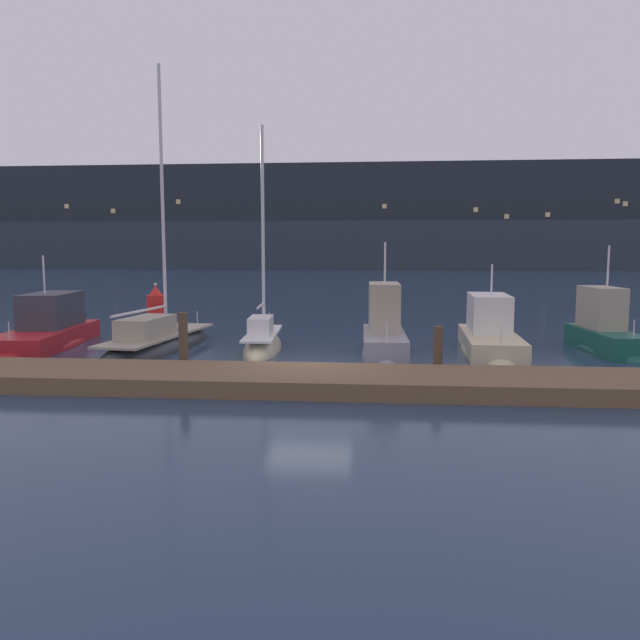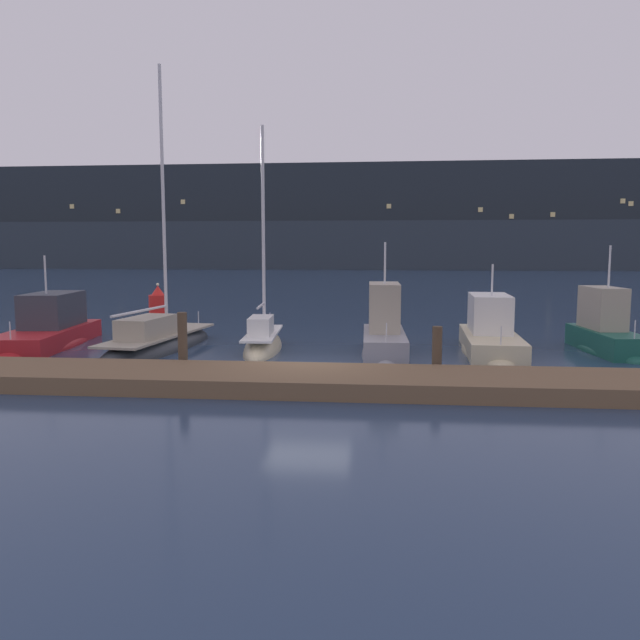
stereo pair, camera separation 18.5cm
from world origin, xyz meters
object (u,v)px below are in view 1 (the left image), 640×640
Objects in this scene: channel_buoy at (156,306)px; motorboat_berth_6 at (384,342)px; motorboat_berth_7 at (490,341)px; sailboat_berth_4 at (158,346)px; motorboat_berth_3 at (47,337)px; sailboat_berth_5 at (263,345)px; motorboat_berth_8 at (604,339)px.

motorboat_berth_6 is at bearing -40.84° from channel_buoy.
channel_buoy is (-15.58, 8.95, 0.31)m from motorboat_berth_7.
motorboat_berth_6 reaches higher than channel_buoy.
sailboat_berth_4 is at bearing 177.23° from motorboat_berth_6.
motorboat_berth_3 reaches higher than channel_buoy.
sailboat_berth_5 is at bearing 4.66° from sailboat_berth_4.
motorboat_berth_3 is at bearing 173.68° from sailboat_berth_4.
sailboat_berth_5 is 12.30m from motorboat_berth_8.
sailboat_berth_4 reaches higher than motorboat_berth_6.
motorboat_berth_3 is 1.12× the size of motorboat_berth_7.
motorboat_berth_8 is at bearing -23.81° from channel_buoy.
motorboat_berth_3 reaches higher than motorboat_berth_7.
motorboat_berth_3 is 1.44× the size of motorboat_berth_8.
motorboat_berth_6 is at bearing -2.77° from sailboat_berth_4.
sailboat_berth_5 reaches higher than channel_buoy.
motorboat_berth_7 is 17.97m from channel_buoy.
motorboat_berth_6 is (4.39, -0.71, 0.30)m from sailboat_berth_5.
channel_buoy is (-7.38, 9.47, 0.52)m from sailboat_berth_5.
channel_buoy is (0.93, 9.28, 0.36)m from motorboat_berth_3.
channel_buoy is (-19.66, 8.67, 0.23)m from motorboat_berth_8.
motorboat_berth_6 is 0.83× the size of motorboat_berth_7.
sailboat_berth_5 is at bearing 170.83° from motorboat_berth_6.
motorboat_berth_8 is (7.89, 1.50, -0.01)m from motorboat_berth_6.
motorboat_berth_8 is (12.27, 0.79, 0.29)m from sailboat_berth_5.
motorboat_berth_7 is at bearing 3.94° from sailboat_berth_4.
motorboat_berth_6 is at bearing -169.22° from motorboat_berth_8.
sailboat_berth_5 is (8.31, -0.19, -0.17)m from motorboat_berth_3.
motorboat_berth_3 is 0.65× the size of sailboat_berth_4.
motorboat_berth_8 reaches higher than motorboat_berth_7.
motorboat_berth_8 is 21.49m from channel_buoy.
motorboat_berth_3 is 3.77× the size of channel_buoy.
sailboat_berth_5 is 12.02m from channel_buoy.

